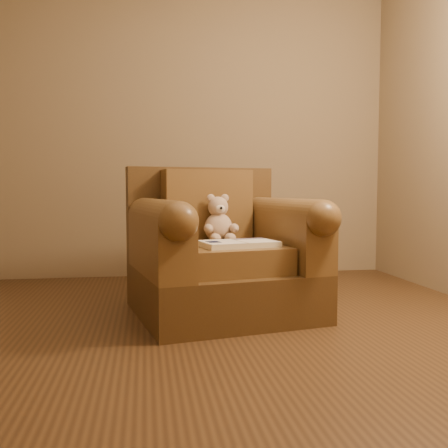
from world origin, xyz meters
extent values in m
plane|color=#4C311A|center=(0.00, 0.00, 0.00)|extent=(4.00, 4.00, 0.00)
cube|color=#887454|center=(0.00, 2.00, 1.35)|extent=(4.00, 0.02, 2.70)
cube|color=#4D3519|center=(0.20, 0.48, 0.15)|extent=(1.25, 1.20, 0.30)
cube|color=#4D3519|center=(0.12, 0.93, 0.63)|extent=(1.07, 0.31, 0.66)
cube|color=brown|center=(0.22, 0.43, 0.38)|extent=(0.75, 0.85, 0.16)
cube|color=brown|center=(0.14, 0.79, 0.70)|extent=(0.64, 0.29, 0.48)
cube|color=brown|center=(-0.20, 0.34, 0.47)|extent=(0.39, 0.93, 0.34)
cube|color=brown|center=(0.63, 0.51, 0.47)|extent=(0.39, 0.93, 0.34)
cylinder|color=brown|center=(-0.20, 0.34, 0.64)|extent=(0.39, 0.93, 0.21)
cylinder|color=brown|center=(0.63, 0.51, 0.64)|extent=(0.39, 0.93, 0.21)
ellipsoid|color=tan|center=(0.20, 0.63, 0.55)|extent=(0.19, 0.17, 0.20)
sphere|color=tan|center=(0.20, 0.64, 0.69)|extent=(0.14, 0.14, 0.14)
ellipsoid|color=tan|center=(0.15, 0.64, 0.75)|extent=(0.06, 0.03, 0.06)
ellipsoid|color=tan|center=(0.25, 0.65, 0.75)|extent=(0.06, 0.03, 0.06)
ellipsoid|color=beige|center=(0.20, 0.58, 0.68)|extent=(0.07, 0.04, 0.06)
sphere|color=black|center=(0.21, 0.55, 0.68)|extent=(0.02, 0.02, 0.02)
ellipsoid|color=tan|center=(0.12, 0.54, 0.55)|extent=(0.06, 0.12, 0.06)
ellipsoid|color=tan|center=(0.29, 0.56, 0.55)|extent=(0.06, 0.12, 0.06)
ellipsoid|color=tan|center=(0.16, 0.51, 0.49)|extent=(0.07, 0.12, 0.06)
ellipsoid|color=tan|center=(0.26, 0.52, 0.49)|extent=(0.07, 0.12, 0.06)
cube|color=beige|center=(0.27, 0.28, 0.48)|extent=(0.50, 0.37, 0.03)
cube|color=white|center=(0.16, 0.26, 0.49)|extent=(0.27, 0.31, 0.00)
cube|color=white|center=(0.38, 0.31, 0.49)|extent=(0.27, 0.31, 0.00)
cube|color=beige|center=(0.27, 0.28, 0.49)|extent=(0.07, 0.27, 0.00)
cube|color=#0F1638|center=(0.11, 0.25, 0.50)|extent=(0.09, 0.11, 0.00)
cube|color=slate|center=(0.36, 0.40, 0.50)|extent=(0.21, 0.10, 0.00)
cylinder|color=#D68A3A|center=(0.94, 0.94, 0.01)|extent=(0.28, 0.28, 0.02)
cylinder|color=#D68A3A|center=(0.94, 0.94, 0.25)|extent=(0.03, 0.03, 0.46)
cylinder|color=#D68A3A|center=(0.94, 0.94, 0.48)|extent=(0.35, 0.35, 0.02)
cylinder|color=#D68A3A|center=(0.94, 0.94, 0.47)|extent=(0.03, 0.03, 0.02)
camera|label=1|loc=(-0.29, -2.67, 0.81)|focal=40.00mm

